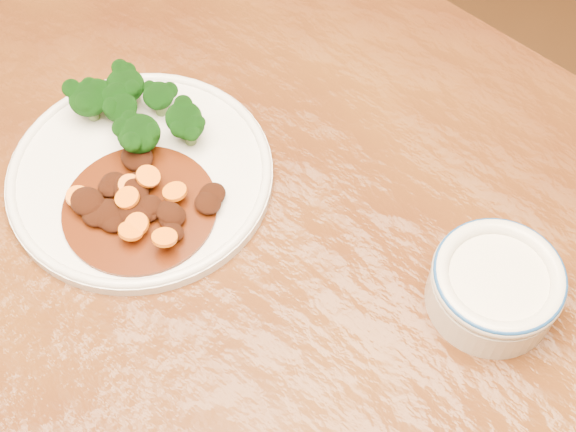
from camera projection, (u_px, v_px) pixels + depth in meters
The scene contains 5 objects.
dining_table at pixel (247, 329), 0.82m from camera, with size 1.54×0.97×0.75m.
dinner_plate at pixel (140, 174), 0.81m from camera, with size 0.27×0.27×0.02m.
broccoli_florets at pixel (138, 110), 0.82m from camera, with size 0.14×0.09×0.05m.
mince_stew at pixel (137, 202), 0.78m from camera, with size 0.15×0.15×0.03m.
dip_bowl at pixel (495, 285), 0.72m from camera, with size 0.12×0.12×0.05m.
Camera 1 is at (0.26, -0.24, 1.42)m, focal length 50.00 mm.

